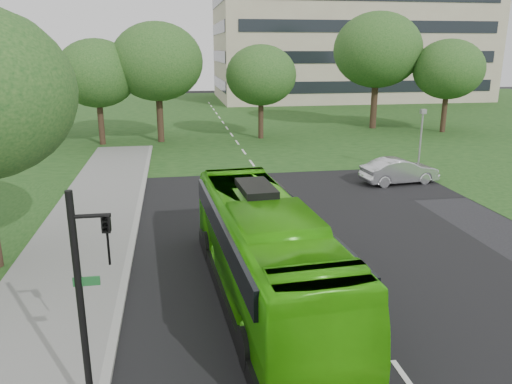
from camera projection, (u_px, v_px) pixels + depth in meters
The scene contains 13 objects.
ground at pixel (332, 276), 17.41m from camera, with size 160.00×160.00×0.00m, color black.
street_surfaces at pixel (238, 150), 38.91m from camera, with size 120.00×120.00×0.15m.
office_building at pixel (349, 15), 76.12m from camera, with size 40.10×20.10×25.00m.
tree_park_a at pixel (97, 73), 39.69m from camera, with size 6.35×6.35×8.44m.
tree_park_b at pixel (157, 62), 40.61m from camera, with size 7.45×7.45×9.77m.
tree_park_c at pixel (261, 75), 42.52m from camera, with size 6.03×6.03×8.00m.
tree_park_d at pixel (377, 50), 47.57m from camera, with size 8.36×8.36×11.05m.
tree_park_e at pixel (449, 69), 45.75m from camera, with size 6.39×6.39×8.52m.
tree_park_f at pixel (3, 54), 41.30m from camera, with size 7.94×7.94×10.61m.
bus at pixel (264, 250), 15.52m from camera, with size 2.68×11.46×3.19m, color #3FBD0F.
sedan at pixel (399, 171), 29.20m from camera, with size 1.57×4.51×1.49m, color silver.
traffic_light at pixel (88, 294), 9.78m from camera, with size 0.82×0.22×5.13m.
camera_pole at pixel (421, 132), 31.07m from camera, with size 0.38×0.34×4.05m.
Camera 1 is at (-5.23, -15.26, 7.65)m, focal length 35.00 mm.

